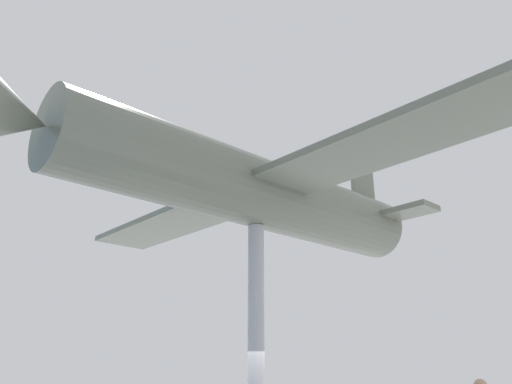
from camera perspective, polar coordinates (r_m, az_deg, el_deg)
support_pylon_central at (r=12.83m, az=0.00°, el=-16.21°), size 0.42×0.42×5.70m
suspended_airplane at (r=13.42m, az=-1.03°, el=0.38°), size 15.42×13.23×3.55m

